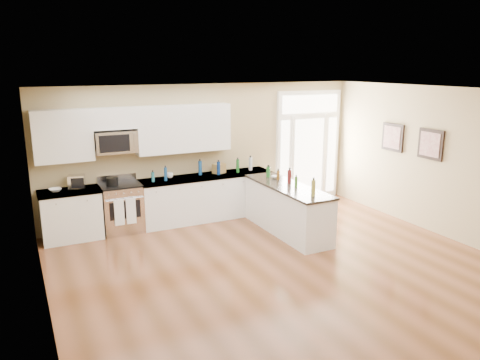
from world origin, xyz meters
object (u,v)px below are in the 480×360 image
object	(u,v)px
toaster_oven	(77,182)
kitchen_range	(122,208)
peninsula_cabinet	(287,210)
stockpot	(112,181)

from	to	relation	value
toaster_oven	kitchen_range	bearing A→B (deg)	6.31
toaster_oven	peninsula_cabinet	bearing A→B (deg)	-8.85
kitchen_range	toaster_oven	size ratio (longest dim) A/B	3.71
peninsula_cabinet	kitchen_range	size ratio (longest dim) A/B	2.15
stockpot	toaster_oven	distance (m)	0.64
kitchen_range	peninsula_cabinet	bearing A→B (deg)	-26.85
peninsula_cabinet	kitchen_range	distance (m)	3.21
kitchen_range	stockpot	size ratio (longest dim) A/B	4.81
kitchen_range	stockpot	distance (m)	0.58
toaster_oven	stockpot	bearing A→B (deg)	2.13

